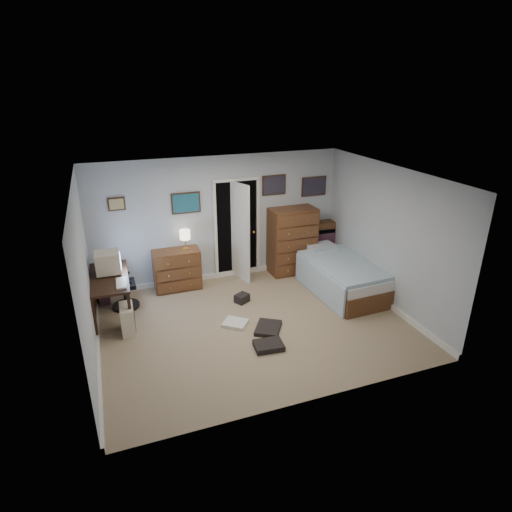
{
  "coord_description": "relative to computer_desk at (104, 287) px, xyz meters",
  "views": [
    {
      "loc": [
        -2.11,
        -5.85,
        3.81
      ],
      "look_at": [
        0.15,
        0.3,
        1.1
      ],
      "focal_mm": 30.0,
      "sensor_mm": 36.0,
      "label": 1
    }
  ],
  "objects": [
    {
      "name": "crt_monitor",
      "position": [
        0.12,
        0.15,
        0.37
      ],
      "size": [
        0.42,
        0.39,
        0.37
      ],
      "rotation": [
        0.0,
        0.0,
        -0.03
      ],
      "color": "beige",
      "rests_on": "computer_desk"
    },
    {
      "name": "computer_desk",
      "position": [
        0.0,
        0.0,
        0.0
      ],
      "size": [
        0.66,
        1.37,
        0.78
      ],
      "rotation": [
        0.0,
        0.0,
        -0.03
      ],
      "color": "black",
      "rests_on": "floor"
    },
    {
      "name": "wall_posters",
      "position": [
        2.86,
        0.95,
        1.15
      ],
      "size": [
        4.38,
        0.04,
        0.6
      ],
      "color": "#331E11",
      "rests_on": "floor"
    },
    {
      "name": "tall_dresser",
      "position": [
        3.77,
        0.72,
        0.1
      ],
      "size": [
        0.96,
        0.58,
        1.39
      ],
      "primitive_type": "cube",
      "rotation": [
        0.0,
        0.0,
        0.02
      ],
      "color": "brown",
      "rests_on": "floor"
    },
    {
      "name": "keyboard",
      "position": [
        0.27,
        -0.35,
        0.19
      ],
      "size": [
        0.17,
        0.42,
        0.02
      ],
      "primitive_type": "cube",
      "rotation": [
        0.0,
        0.0,
        -0.03
      ],
      "color": "beige",
      "rests_on": "computer_desk"
    },
    {
      "name": "table_lamp",
      "position": [
        1.55,
        0.75,
        0.48
      ],
      "size": [
        0.2,
        0.2,
        0.39
      ],
      "rotation": [
        0.0,
        0.0,
        -0.03
      ],
      "color": "gold",
      "rests_on": "low_dresser"
    },
    {
      "name": "office_chair",
      "position": [
        0.26,
        0.31,
        -0.22
      ],
      "size": [
        0.48,
        0.48,
        0.98
      ],
      "rotation": [
        0.0,
        0.0,
        0.01
      ],
      "color": "black",
      "rests_on": "floor"
    },
    {
      "name": "doorway",
      "position": [
        2.64,
        1.24,
        0.4
      ],
      "size": [
        0.96,
        1.12,
        2.05
      ],
      "color": "black",
      "rests_on": "floor"
    },
    {
      "name": "headboard_bookcase",
      "position": [
        4.6,
        0.83,
        -0.08
      ],
      "size": [
        1.11,
        0.33,
        0.99
      ],
      "rotation": [
        0.0,
        0.0,
        -0.04
      ],
      "color": "brown",
      "rests_on": "floor"
    },
    {
      "name": "floor_clutter",
      "position": [
        2.29,
        -1.19,
        -0.56
      ],
      "size": [
        1.0,
        1.87,
        0.15
      ],
      "rotation": [
        0.0,
        0.0,
        0.24
      ],
      "color": "black",
      "rests_on": "floor"
    },
    {
      "name": "media_stack",
      "position": [
        -0.03,
        0.58,
        -0.16
      ],
      "size": [
        0.18,
        0.18,
        0.88
      ],
      "primitive_type": "cube",
      "rotation": [
        0.0,
        0.0,
        -0.01
      ],
      "color": "maroon",
      "rests_on": "floor"
    },
    {
      "name": "low_dresser",
      "position": [
        1.35,
        0.75,
        -0.2
      ],
      "size": [
        0.91,
        0.48,
        0.79
      ],
      "primitive_type": "cube",
      "rotation": [
        0.0,
        0.0,
        -0.03
      ],
      "color": "brown",
      "rests_on": "floor"
    },
    {
      "name": "bed",
      "position": [
        4.28,
        -0.42,
        -0.28
      ],
      "size": [
        1.18,
        2.09,
        0.67
      ],
      "rotation": [
        0.0,
        0.0,
        0.04
      ],
      "color": "brown",
      "rests_on": "floor"
    },
    {
      "name": "floor",
      "position": [
        2.29,
        -1.03,
        -0.61
      ],
      "size": [
        5.0,
        4.0,
        0.02
      ],
      "primitive_type": "cube",
      "color": "gray",
      "rests_on": "ground"
    },
    {
      "name": "pc_tower",
      "position": [
        0.29,
        -0.55,
        -0.37
      ],
      "size": [
        0.23,
        0.44,
        0.47
      ],
      "rotation": [
        0.0,
        0.0,
        -0.03
      ],
      "color": "beige",
      "rests_on": "floor"
    }
  ]
}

